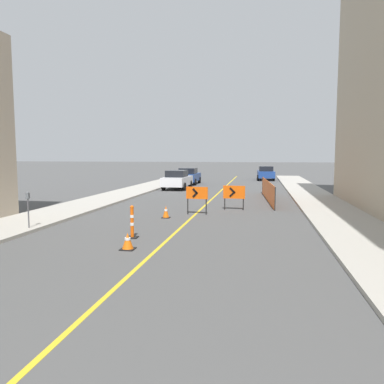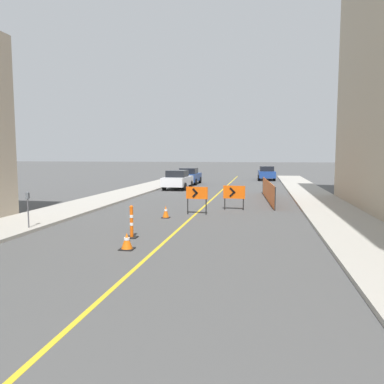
# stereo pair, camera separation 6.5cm
# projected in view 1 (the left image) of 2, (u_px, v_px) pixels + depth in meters

# --- Properties ---
(lane_stripe) EXTENTS (0.12, 54.71, 0.01)m
(lane_stripe) POSITION_uv_depth(u_px,v_px,m) (210.00, 200.00, 23.69)
(lane_stripe) COLOR gold
(lane_stripe) RESTS_ON ground_plane
(sidewalk_left) EXTENTS (2.91, 54.71, 0.13)m
(sidewalk_left) POSITION_uv_depth(u_px,v_px,m) (111.00, 197.00, 24.87)
(sidewalk_left) COLOR #ADA89E
(sidewalk_left) RESTS_ON ground_plane
(sidewalk_right) EXTENTS (2.91, 54.71, 0.13)m
(sidewalk_right) POSITION_uv_depth(u_px,v_px,m) (320.00, 202.00, 22.50)
(sidewalk_right) COLOR #ADA89E
(sidewalk_right) RESTS_ON ground_plane
(traffic_cone_third) EXTENTS (0.43, 0.43, 0.52)m
(traffic_cone_third) POSITION_uv_depth(u_px,v_px,m) (128.00, 241.00, 11.42)
(traffic_cone_third) COLOR black
(traffic_cone_third) RESTS_ON ground_plane
(traffic_cone_fourth) EXTENTS (0.36, 0.36, 0.56)m
(traffic_cone_fourth) POSITION_uv_depth(u_px,v_px,m) (166.00, 212.00, 17.13)
(traffic_cone_fourth) COLOR black
(traffic_cone_fourth) RESTS_ON ground_plane
(delineator_post_rear) EXTENTS (0.38, 0.38, 1.15)m
(delineator_post_rear) POSITION_uv_depth(u_px,v_px,m) (132.00, 224.00, 12.99)
(delineator_post_rear) COLOR black
(delineator_post_rear) RESTS_ON ground_plane
(arrow_barricade_primary) EXTENTS (1.06, 0.14, 1.35)m
(arrow_barricade_primary) POSITION_uv_depth(u_px,v_px,m) (197.00, 194.00, 18.02)
(arrow_barricade_primary) COLOR #EF560C
(arrow_barricade_primary) RESTS_ON ground_plane
(arrow_barricade_secondary) EXTENTS (1.15, 0.14, 1.27)m
(arrow_barricade_secondary) POSITION_uv_depth(u_px,v_px,m) (234.00, 193.00, 19.56)
(arrow_barricade_secondary) COLOR #EF560C
(arrow_barricade_secondary) RESTS_ON ground_plane
(safety_mesh_fence) EXTENTS (0.63, 9.01, 1.24)m
(safety_mesh_fence) POSITION_uv_depth(u_px,v_px,m) (268.00, 191.00, 23.69)
(safety_mesh_fence) COLOR #EF560C
(safety_mesh_fence) RESTS_ON ground_plane
(parked_car_curb_near) EXTENTS (1.95, 4.34, 1.59)m
(parked_car_curb_near) POSITION_uv_depth(u_px,v_px,m) (177.00, 180.00, 31.44)
(parked_car_curb_near) COLOR silver
(parked_car_curb_near) RESTS_ON ground_plane
(parked_car_curb_mid) EXTENTS (1.93, 4.31, 1.59)m
(parked_car_curb_mid) POSITION_uv_depth(u_px,v_px,m) (189.00, 176.00, 36.72)
(parked_car_curb_mid) COLOR navy
(parked_car_curb_mid) RESTS_ON ground_plane
(parked_car_curb_far) EXTENTS (1.99, 4.38, 1.59)m
(parked_car_curb_far) POSITION_uv_depth(u_px,v_px,m) (266.00, 173.00, 42.63)
(parked_car_curb_far) COLOR navy
(parked_car_curb_far) RESTS_ON ground_plane
(parking_meter_far_curb) EXTENTS (0.12, 0.11, 1.39)m
(parking_meter_far_curb) POSITION_uv_depth(u_px,v_px,m) (28.00, 202.00, 14.10)
(parking_meter_far_curb) COLOR #4C4C51
(parking_meter_far_curb) RESTS_ON sidewalk_left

